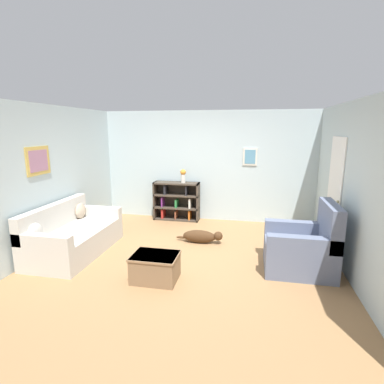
# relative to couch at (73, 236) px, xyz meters

# --- Properties ---
(ground_plane) EXTENTS (14.00, 14.00, 0.00)m
(ground_plane) POSITION_rel_couch_xyz_m (2.03, 0.30, -0.31)
(ground_plane) COLOR #997047
(wall_back) EXTENTS (5.60, 0.13, 2.60)m
(wall_back) POSITION_rel_couch_xyz_m (2.03, 2.55, 1.00)
(wall_back) COLOR silver
(wall_back) RESTS_ON ground_plane
(wall_left) EXTENTS (0.13, 5.00, 2.60)m
(wall_left) POSITION_rel_couch_xyz_m (-0.52, 0.30, 1.00)
(wall_left) COLOR silver
(wall_left) RESTS_ON ground_plane
(wall_right) EXTENTS (0.16, 5.00, 2.60)m
(wall_right) POSITION_rel_couch_xyz_m (4.58, 0.32, 0.99)
(wall_right) COLOR silver
(wall_right) RESTS_ON ground_plane
(couch) EXTENTS (0.95, 1.84, 0.87)m
(couch) POSITION_rel_couch_xyz_m (0.00, 0.00, 0.00)
(couch) COLOR beige
(couch) RESTS_ON ground_plane
(bookshelf) EXTENTS (1.10, 0.34, 0.92)m
(bookshelf) POSITION_rel_couch_xyz_m (1.32, 2.33, 0.15)
(bookshelf) COLOR #42382D
(bookshelf) RESTS_ON ground_plane
(recliner_chair) EXTENTS (1.02, 0.93, 1.09)m
(recliner_chair) POSITION_rel_couch_xyz_m (3.92, 0.10, 0.06)
(recliner_chair) COLOR slate
(recliner_chair) RESTS_ON ground_plane
(coffee_table) EXTENTS (0.67, 0.51, 0.39)m
(coffee_table) POSITION_rel_couch_xyz_m (1.76, -0.67, -0.10)
(coffee_table) COLOR #846647
(coffee_table) RESTS_ON ground_plane
(dog) EXTENTS (0.93, 0.23, 0.25)m
(dog) POSITION_rel_couch_xyz_m (2.17, 0.91, -0.18)
(dog) COLOR #472D19
(dog) RESTS_ON ground_plane
(vase) EXTENTS (0.14, 0.14, 0.32)m
(vase) POSITION_rel_couch_xyz_m (1.49, 2.31, 0.80)
(vase) COLOR silver
(vase) RESTS_ON bookshelf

